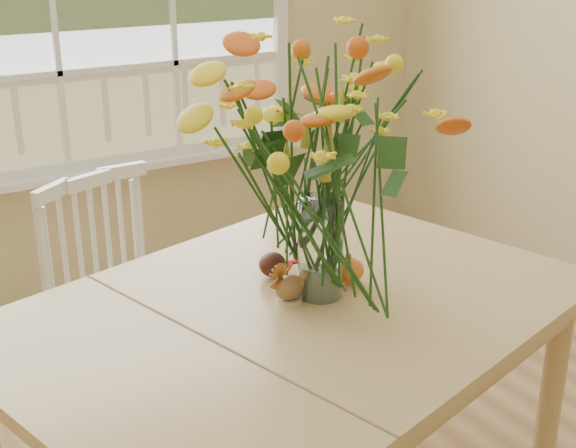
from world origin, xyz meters
TOP-DOWN VIEW (x-y plane):
  - wall_back at (0.00, 2.25)m, footprint 4.00×0.02m
  - dining_table at (0.05, 0.35)m, footprint 1.75×1.44m
  - windsor_chair at (-0.17, 1.13)m, footprint 0.56×0.55m
  - flower_vase at (0.14, 0.35)m, footprint 0.57×0.57m
  - pumpkin at (0.25, 0.38)m, footprint 0.09×0.09m
  - turkey_figurine at (0.05, 0.36)m, footprint 0.09×0.07m
  - dark_gourd at (0.09, 0.52)m, footprint 0.13×0.08m

SIDE VIEW (x-z plane):
  - windsor_chair at x=-0.17m, z-range 0.06..1.02m
  - dining_table at x=0.05m, z-range 0.32..1.13m
  - pumpkin at x=0.25m, z-range 0.82..0.89m
  - dark_gourd at x=0.09m, z-range 0.82..0.89m
  - turkey_figurine at x=0.05m, z-range 0.80..0.91m
  - flower_vase at x=0.14m, z-range 0.88..1.56m
  - wall_back at x=0.00m, z-range 0.00..2.70m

